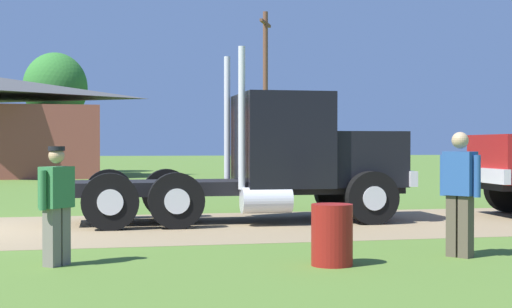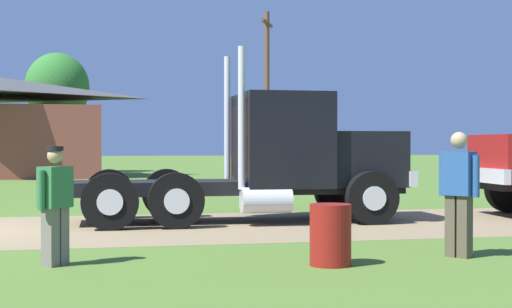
% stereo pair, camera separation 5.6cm
% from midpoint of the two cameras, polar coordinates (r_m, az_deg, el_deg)
% --- Properties ---
extents(truck_foreground_white, '(7.26, 2.67, 3.57)m').
position_cam_midpoint_polar(truck_foreground_white, '(16.04, 1.86, -0.46)').
color(truck_foreground_white, black).
rests_on(truck_foreground_white, ground_plane).
extents(visitor_standing_near, '(0.46, 0.54, 1.80)m').
position_cam_midpoint_polar(visitor_standing_near, '(11.22, 15.02, -2.55)').
color(visitor_standing_near, '#264C8C').
rests_on(visitor_standing_near, ground_plane).
extents(visitor_walking_mid, '(0.47, 0.51, 1.60)m').
position_cam_midpoint_polar(visitor_walking_mid, '(10.43, -14.98, -3.47)').
color(visitor_walking_mid, '#33723F').
rests_on(visitor_walking_mid, ground_plane).
extents(steel_barrel, '(0.56, 0.56, 0.82)m').
position_cam_midpoint_polar(steel_barrel, '(10.18, 5.60, -6.10)').
color(steel_barrel, maroon).
rests_on(steel_barrel, ground_plane).
extents(utility_pole_near, '(1.05, 2.06, 8.56)m').
position_cam_midpoint_polar(utility_pole_near, '(39.39, 0.67, 4.93)').
color(utility_pole_near, brown).
rests_on(utility_pole_near, ground_plane).
extents(tree_mid, '(3.72, 3.72, 7.05)m').
position_cam_midpoint_polar(tree_mid, '(45.99, -14.96, 4.83)').
color(tree_mid, '#513823').
rests_on(tree_mid, ground_plane).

